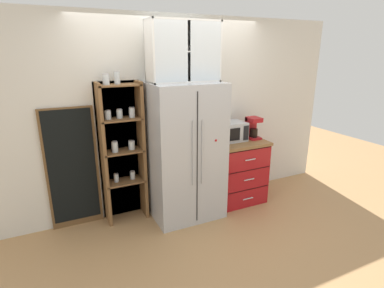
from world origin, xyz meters
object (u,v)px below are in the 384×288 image
at_px(coffee_maker, 252,128).
at_px(bottle_green, 234,131).
at_px(refrigerator, 185,152).
at_px(mug_charcoal, 240,138).
at_px(chalkboard_menu, 72,169).
at_px(microwave, 229,132).

distance_m(coffee_maker, bottle_green, 0.26).
bearing_deg(bottle_green, refrigerator, -170.32).
height_order(refrigerator, bottle_green, refrigerator).
xyz_separation_m(mug_charcoal, bottle_green, (-0.00, 0.15, 0.06)).
height_order(coffee_maker, chalkboard_menu, chalkboard_menu).
relative_size(bottle_green, chalkboard_menu, 0.17).
bearing_deg(chalkboard_menu, refrigerator, -13.69).
height_order(refrigerator, mug_charcoal, refrigerator).
bearing_deg(bottle_green, mug_charcoal, -89.28).
relative_size(refrigerator, microwave, 3.97).
height_order(mug_charcoal, bottle_green, bottle_green).
bearing_deg(refrigerator, chalkboard_menu, 166.31).
height_order(coffee_maker, mug_charcoal, coffee_maker).
distance_m(refrigerator, microwave, 0.74).
bearing_deg(coffee_maker, microwave, 173.38).
distance_m(microwave, chalkboard_menu, 2.09).
distance_m(microwave, bottle_green, 0.13).
bearing_deg(refrigerator, mug_charcoal, -0.65).
xyz_separation_m(coffee_maker, chalkboard_menu, (-2.42, 0.27, -0.31)).
bearing_deg(chalkboard_menu, bottle_green, -4.82).
relative_size(refrigerator, coffee_maker, 5.64).
xyz_separation_m(refrigerator, bottle_green, (0.84, 0.14, 0.14)).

